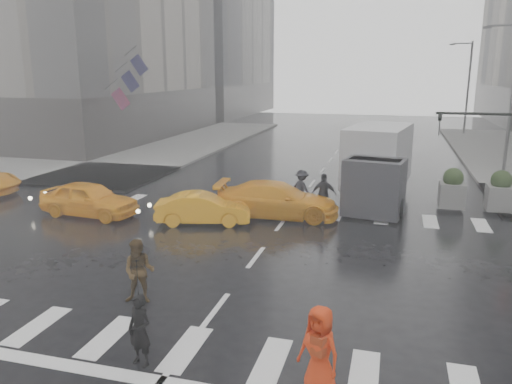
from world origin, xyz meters
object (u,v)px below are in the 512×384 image
(traffic_signal_pole, at_px, (507,142))
(pedestrian_orange, at_px, (319,351))
(pedestrian_brown, at_px, (139,271))
(box_truck, at_px, (377,163))
(taxi_front, at_px, (89,199))
(taxi_mid, at_px, (203,208))

(traffic_signal_pole, xyz_separation_m, pedestrian_orange, (-5.84, -14.81, -2.29))
(pedestrian_brown, distance_m, box_truck, 13.98)
(taxi_front, relative_size, taxi_mid, 1.13)
(pedestrian_orange, distance_m, box_truck, 15.43)
(taxi_front, xyz_separation_m, taxi_mid, (5.23, 0.24, -0.11))
(traffic_signal_pole, bearing_deg, taxi_mid, -158.41)
(traffic_signal_pole, relative_size, pedestrian_brown, 2.51)
(taxi_front, height_order, box_truck, box_truck)
(pedestrian_brown, height_order, pedestrian_orange, pedestrian_orange)
(traffic_signal_pole, bearing_deg, box_truck, 173.81)
(pedestrian_brown, distance_m, pedestrian_orange, 5.95)
(pedestrian_orange, xyz_separation_m, taxi_mid, (-6.32, 10.00, -0.29))
(pedestrian_orange, height_order, taxi_mid, pedestrian_orange)
(pedestrian_orange, bearing_deg, pedestrian_brown, -179.41)
(taxi_front, bearing_deg, box_truck, -59.57)
(traffic_signal_pole, bearing_deg, pedestrian_orange, -111.54)
(taxi_mid, bearing_deg, taxi_front, 77.57)
(pedestrian_orange, height_order, box_truck, box_truck)
(taxi_mid, bearing_deg, traffic_signal_pole, -83.51)
(traffic_signal_pole, distance_m, box_truck, 5.59)
(taxi_front, height_order, taxi_mid, taxi_front)
(traffic_signal_pole, height_order, pedestrian_brown, traffic_signal_pole)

